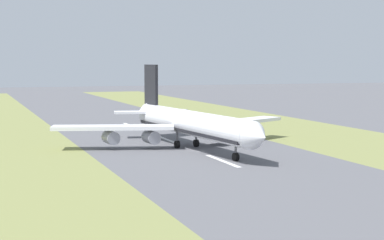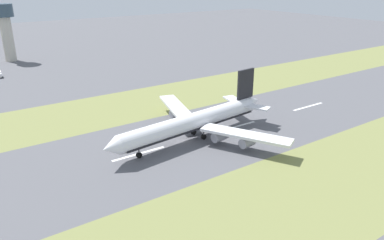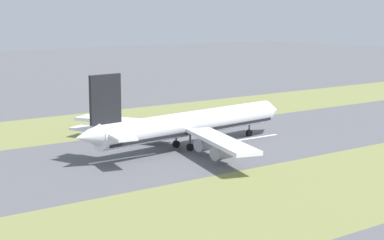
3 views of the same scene
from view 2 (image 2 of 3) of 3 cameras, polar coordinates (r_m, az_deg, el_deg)
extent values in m
plane|color=#56565B|center=(125.42, -1.51, -3.32)|extent=(800.00, 800.00, 0.00)
cube|color=olive|center=(95.46, 13.75, -12.45)|extent=(40.00, 600.00, 0.01)
cube|color=olive|center=(162.48, -10.20, 2.14)|extent=(40.00, 600.00, 0.01)
cube|color=silver|center=(166.48, 17.26, 1.97)|extent=(1.20, 18.00, 0.01)
cube|color=silver|center=(138.76, 6.78, -0.99)|extent=(1.20, 18.00, 0.01)
cube|color=silver|center=(118.29, -8.10, -5.11)|extent=(1.20, 18.00, 0.01)
cylinder|color=white|center=(124.84, 0.00, -0.34)|extent=(12.03, 56.32, 6.00)
cone|color=white|center=(109.06, -12.28, -4.15)|extent=(6.39, 5.61, 5.88)
cone|color=white|center=(145.50, 9.31, 2.86)|extent=(5.72, 6.52, 5.10)
cube|color=black|center=(125.45, 0.00, -1.04)|extent=(11.49, 54.06, 0.70)
cube|color=white|center=(118.46, 8.20, -2.26)|extent=(28.39, 19.00, 0.90)
cube|color=white|center=(142.14, -2.39, 1.96)|extent=(29.54, 13.66, 0.90)
cylinder|color=#93939E|center=(122.54, 4.17, -2.52)|extent=(3.70, 5.12, 3.20)
cylinder|color=#93939E|center=(119.35, 8.41, -3.37)|extent=(3.70, 5.12, 3.20)
cylinder|color=#93939E|center=(134.87, -1.20, -0.21)|extent=(3.70, 5.12, 3.20)
cylinder|color=#93939E|center=(143.49, -2.41, 1.11)|extent=(3.70, 5.12, 3.20)
cube|color=black|center=(139.63, 8.16, 5.45)|extent=(1.66, 8.04, 11.00)
cube|color=white|center=(138.46, 9.70, 1.98)|extent=(10.92, 8.11, 0.60)
cube|color=white|center=(145.29, 6.39, 3.07)|extent=(10.69, 6.35, 0.60)
cylinder|color=#59595E|center=(114.73, -8.11, -4.59)|extent=(0.50, 0.50, 3.20)
cylinder|color=black|center=(115.43, -8.07, -5.31)|extent=(1.09, 1.89, 1.80)
cylinder|color=#59595E|center=(126.28, 1.80, -1.91)|extent=(0.50, 0.50, 3.20)
cylinder|color=black|center=(126.91, 1.79, -2.57)|extent=(1.09, 1.89, 1.80)
cylinder|color=#59595E|center=(129.86, 0.26, -1.23)|extent=(0.50, 0.50, 3.20)
cylinder|color=black|center=(130.47, 0.26, -1.88)|extent=(1.09, 1.89, 1.80)
cylinder|color=#BCB7A8|center=(272.27, -26.25, 10.97)|extent=(7.00, 7.00, 27.97)
cylinder|color=#334756|center=(270.37, -26.88, 14.69)|extent=(12.00, 12.00, 7.89)
cube|color=white|center=(229.37, -27.25, 6.06)|extent=(2.15, 2.33, 2.00)
cylinder|color=black|center=(229.64, -26.94, 5.87)|extent=(1.02, 0.42, 1.00)
cylinder|color=black|center=(233.73, -27.03, 6.09)|extent=(1.02, 0.42, 1.00)
camera|label=1|loc=(169.85, -60.89, -0.37)|focal=60.00mm
camera|label=3|loc=(274.30, 1.23, 17.38)|focal=60.00mm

